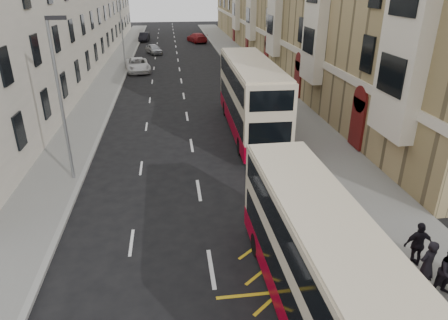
{
  "coord_description": "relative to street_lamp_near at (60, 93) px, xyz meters",
  "views": [
    {
      "loc": [
        -1.09,
        -7.55,
        9.56
      ],
      "look_at": [
        1.06,
        8.41,
        2.3
      ],
      "focal_mm": 32.0,
      "sensor_mm": 36.0,
      "label": 1
    }
  ],
  "objects": [
    {
      "name": "pavement_right",
      "position": [
        14.35,
        18.0,
        -4.56
      ],
      "size": [
        4.0,
        120.0,
        0.15
      ],
      "primitive_type": "cube",
      "color": "slate",
      "rests_on": "ground"
    },
    {
      "name": "pavement_left",
      "position": [
        -1.15,
        18.0,
        -4.56
      ],
      "size": [
        3.0,
        120.0,
        0.15
      ],
      "primitive_type": "cube",
      "color": "slate",
      "rests_on": "ground"
    },
    {
      "name": "kerb_right",
      "position": [
        12.35,
        18.0,
        -4.56
      ],
      "size": [
        0.25,
        120.0,
        0.15
      ],
      "primitive_type": "cube",
      "color": "gray",
      "rests_on": "ground"
    },
    {
      "name": "kerb_left",
      "position": [
        0.35,
        18.0,
        -4.56
      ],
      "size": [
        0.25,
        120.0,
        0.15
      ],
      "primitive_type": "cube",
      "color": "gray",
      "rests_on": "ground"
    },
    {
      "name": "road_markings",
      "position": [
        6.35,
        33.0,
        -4.63
      ],
      "size": [
        10.0,
        110.0,
        0.01
      ],
      "primitive_type": null,
      "color": "silver",
      "rests_on": "ground"
    },
    {
      "name": "terrace_left",
      "position": [
        -7.08,
        33.5,
        1.88
      ],
      "size": [
        9.18,
        79.0,
        13.25
      ],
      "color": "beige",
      "rests_on": "ground"
    },
    {
      "name": "guard_railing",
      "position": [
        12.6,
        -6.25,
        -3.78
      ],
      "size": [
        0.06,
        6.56,
        1.01
      ],
      "color": "#AA1B06",
      "rests_on": "pavement_right"
    },
    {
      "name": "street_lamp_near",
      "position": [
        0.0,
        0.0,
        0.0
      ],
      "size": [
        0.93,
        0.18,
        8.0
      ],
      "color": "gray",
      "rests_on": "pavement_left"
    },
    {
      "name": "street_lamp_far",
      "position": [
        0.0,
        30.0,
        0.0
      ],
      "size": [
        0.93,
        0.18,
        8.0
      ],
      "color": "gray",
      "rests_on": "pavement_left"
    },
    {
      "name": "double_decker_front",
      "position": [
        9.19,
        -10.52,
        -2.64
      ],
      "size": [
        2.4,
        9.85,
        3.91
      ],
      "rotation": [
        0.0,
        0.0,
        0.01
      ],
      "color": "beige",
      "rests_on": "ground"
    },
    {
      "name": "double_decker_rear",
      "position": [
        10.49,
        5.95,
        -2.18
      ],
      "size": [
        3.03,
        12.16,
        4.83
      ],
      "rotation": [
        0.0,
        0.0,
        -0.02
      ],
      "color": "beige",
      "rests_on": "ground"
    },
    {
      "name": "pedestrian_near",
      "position": [
        13.25,
        -10.05,
        -3.57
      ],
      "size": [
        0.77,
        0.61,
        1.84
      ],
      "primitive_type": "imported",
      "rotation": [
        0.0,
        0.0,
        3.43
      ],
      "color": "black",
      "rests_on": "pavement_right"
    },
    {
      "name": "pedestrian_far",
      "position": [
        13.64,
        -8.92,
        -3.61
      ],
      "size": [
        1.05,
        0.49,
        1.76
      ],
      "primitive_type": "imported",
      "rotation": [
        0.0,
        0.0,
        3.08
      ],
      "color": "black",
      "rests_on": "pavement_right"
    },
    {
      "name": "white_van",
      "position": [
        1.62,
        27.31,
        -3.88
      ],
      "size": [
        3.29,
        5.76,
        1.51
      ],
      "primitive_type": "imported",
      "rotation": [
        0.0,
        0.0,
        0.15
      ],
      "color": "white",
      "rests_on": "ground"
    },
    {
      "name": "car_silver",
      "position": [
        3.12,
        39.33,
        -3.96
      ],
      "size": [
        2.8,
        4.27,
        1.35
      ],
      "primitive_type": "imported",
      "rotation": [
        0.0,
        0.0,
        0.33
      ],
      "color": "#A2A5A9",
      "rests_on": "ground"
    },
    {
      "name": "car_dark",
      "position": [
        1.15,
        52.88,
        -3.92
      ],
      "size": [
        1.85,
        4.44,
        1.43
      ],
      "primitive_type": "imported",
      "rotation": [
        0.0,
        0.0,
        -0.08
      ],
      "color": "black",
      "rests_on": "ground"
    },
    {
      "name": "car_red",
      "position": [
        10.03,
        50.15,
        -3.85
      ],
      "size": [
        3.56,
        5.78,
        1.56
      ],
      "primitive_type": "imported",
      "rotation": [
        0.0,
        0.0,
        3.41
      ],
      "color": "maroon",
      "rests_on": "ground"
    }
  ]
}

